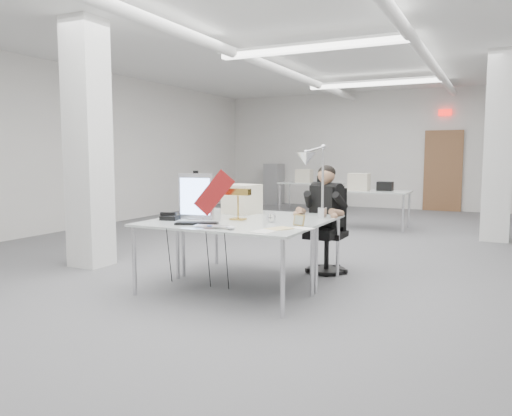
{
  "coord_description": "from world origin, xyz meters",
  "views": [
    {
      "loc": [
        2.54,
        -6.92,
        1.47
      ],
      "look_at": [
        0.14,
        -2.0,
        0.88
      ],
      "focal_mm": 35.0,
      "sensor_mm": 36.0,
      "label": 1
    }
  ],
  "objects_px": {
    "desk_phone": "(170,218)",
    "laptop": "(210,227)",
    "office_chair": "(327,234)",
    "beige_monitor": "(242,199)",
    "seated_person": "(326,201)",
    "bankers_lamp": "(238,205)",
    "monitor": "(196,196)",
    "desk_main": "(223,225)",
    "architect_lamp": "(315,175)"
  },
  "relations": [
    {
      "from": "desk_phone",
      "to": "laptop",
      "type": "bearing_deg",
      "value": -41.65
    },
    {
      "from": "office_chair",
      "to": "beige_monitor",
      "type": "bearing_deg",
      "value": -124.63
    },
    {
      "from": "seated_person",
      "to": "bankers_lamp",
      "type": "height_order",
      "value": "seated_person"
    },
    {
      "from": "seated_person",
      "to": "laptop",
      "type": "bearing_deg",
      "value": -84.38
    },
    {
      "from": "monitor",
      "to": "bankers_lamp",
      "type": "relative_size",
      "value": 1.56
    },
    {
      "from": "office_chair",
      "to": "laptop",
      "type": "bearing_deg",
      "value": -83.9
    },
    {
      "from": "desk_main",
      "to": "seated_person",
      "type": "xyz_separation_m",
      "value": [
        0.64,
        1.43,
        0.16
      ]
    },
    {
      "from": "desk_main",
      "to": "monitor",
      "type": "height_order",
      "value": "monitor"
    },
    {
      "from": "office_chair",
      "to": "architect_lamp",
      "type": "xyz_separation_m",
      "value": [
        0.12,
        -0.8,
        0.77
      ]
    },
    {
      "from": "seated_person",
      "to": "bankers_lamp",
      "type": "relative_size",
      "value": 2.83
    },
    {
      "from": "office_chair",
      "to": "laptop",
      "type": "xyz_separation_m",
      "value": [
        -0.59,
        -1.81,
        0.29
      ]
    },
    {
      "from": "laptop",
      "to": "monitor",
      "type": "bearing_deg",
      "value": 119.71
    },
    {
      "from": "beige_monitor",
      "to": "monitor",
      "type": "bearing_deg",
      "value": -95.31
    },
    {
      "from": "seated_person",
      "to": "beige_monitor",
      "type": "bearing_deg",
      "value": -127.0
    },
    {
      "from": "architect_lamp",
      "to": "desk_phone",
      "type": "bearing_deg",
      "value": 179.14
    },
    {
      "from": "monitor",
      "to": "beige_monitor",
      "type": "relative_size",
      "value": 1.36
    },
    {
      "from": "office_chair",
      "to": "laptop",
      "type": "relative_size",
      "value": 2.84
    },
    {
      "from": "laptop",
      "to": "desk_phone",
      "type": "xyz_separation_m",
      "value": [
        -0.74,
        0.38,
        0.01
      ]
    },
    {
      "from": "seated_person",
      "to": "monitor",
      "type": "relative_size",
      "value": 1.81
    },
    {
      "from": "bankers_lamp",
      "to": "seated_person",
      "type": "bearing_deg",
      "value": 55.35
    },
    {
      "from": "office_chair",
      "to": "monitor",
      "type": "distance_m",
      "value": 1.75
    },
    {
      "from": "seated_person",
      "to": "laptop",
      "type": "distance_m",
      "value": 1.86
    },
    {
      "from": "architect_lamp",
      "to": "office_chair",
      "type": "bearing_deg",
      "value": 74.21
    },
    {
      "from": "architect_lamp",
      "to": "laptop",
      "type": "bearing_deg",
      "value": -149.67
    },
    {
      "from": "laptop",
      "to": "beige_monitor",
      "type": "relative_size",
      "value": 0.91
    },
    {
      "from": "bankers_lamp",
      "to": "desk_phone",
      "type": "relative_size",
      "value": 1.76
    },
    {
      "from": "office_chair",
      "to": "desk_phone",
      "type": "height_order",
      "value": "office_chair"
    },
    {
      "from": "desk_main",
      "to": "office_chair",
      "type": "bearing_deg",
      "value": 66.57
    },
    {
      "from": "desk_main",
      "to": "architect_lamp",
      "type": "height_order",
      "value": "architect_lamp"
    },
    {
      "from": "seated_person",
      "to": "architect_lamp",
      "type": "height_order",
      "value": "architect_lamp"
    },
    {
      "from": "seated_person",
      "to": "laptop",
      "type": "height_order",
      "value": "seated_person"
    },
    {
      "from": "office_chair",
      "to": "seated_person",
      "type": "distance_m",
      "value": 0.42
    },
    {
      "from": "laptop",
      "to": "architect_lamp",
      "type": "height_order",
      "value": "architect_lamp"
    },
    {
      "from": "monitor",
      "to": "bankers_lamp",
      "type": "xyz_separation_m",
      "value": [
        0.45,
        0.15,
        -0.09
      ]
    },
    {
      "from": "monitor",
      "to": "beige_monitor",
      "type": "bearing_deg",
      "value": 65.69
    },
    {
      "from": "desk_main",
      "to": "seated_person",
      "type": "height_order",
      "value": "seated_person"
    },
    {
      "from": "monitor",
      "to": "laptop",
      "type": "relative_size",
      "value": 1.5
    },
    {
      "from": "monitor",
      "to": "desk_phone",
      "type": "distance_m",
      "value": 0.37
    },
    {
      "from": "architect_lamp",
      "to": "monitor",
      "type": "bearing_deg",
      "value": 175.4
    },
    {
      "from": "desk_main",
      "to": "seated_person",
      "type": "bearing_deg",
      "value": 65.85
    },
    {
      "from": "desk_main",
      "to": "desk_phone",
      "type": "xyz_separation_m",
      "value": [
        -0.69,
        0.05,
        0.04
      ]
    },
    {
      "from": "desk_main",
      "to": "bankers_lamp",
      "type": "distance_m",
      "value": 0.42
    },
    {
      "from": "seated_person",
      "to": "desk_main",
      "type": "bearing_deg",
      "value": -89.87
    },
    {
      "from": "laptop",
      "to": "beige_monitor",
      "type": "bearing_deg",
      "value": 91.01
    },
    {
      "from": "desk_main",
      "to": "beige_monitor",
      "type": "distance_m",
      "value": 0.99
    },
    {
      "from": "beige_monitor",
      "to": "desk_main",
      "type": "bearing_deg",
      "value": -62.79
    },
    {
      "from": "desk_main",
      "to": "architect_lamp",
      "type": "distance_m",
      "value": 1.14
    },
    {
      "from": "seated_person",
      "to": "bankers_lamp",
      "type": "distance_m",
      "value": 1.24
    },
    {
      "from": "desk_main",
      "to": "bankers_lamp",
      "type": "height_order",
      "value": "bankers_lamp"
    },
    {
      "from": "seated_person",
      "to": "beige_monitor",
      "type": "relative_size",
      "value": 2.47
    }
  ]
}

